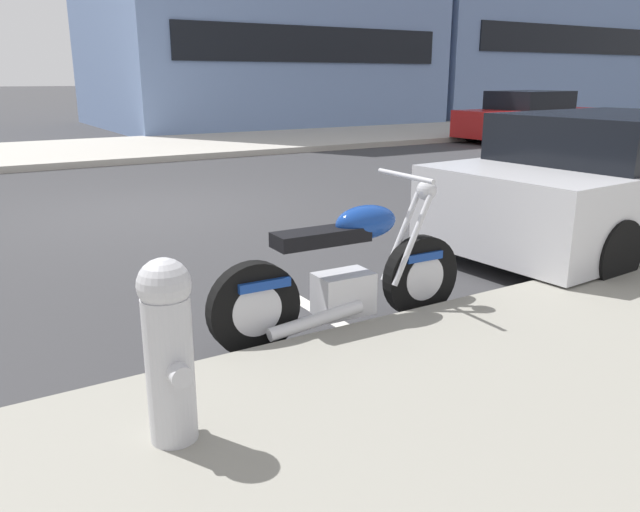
% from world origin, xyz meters
% --- Properties ---
extents(ground_plane, '(260.00, 260.00, 0.00)m').
position_xyz_m(ground_plane, '(0.00, 0.00, 0.00)').
color(ground_plane, '#333335').
extents(sidewalk_far_curb, '(120.00, 5.00, 0.14)m').
position_xyz_m(sidewalk_far_curb, '(12.00, 7.43, 0.07)').
color(sidewalk_far_curb, '#ADA89E').
rests_on(sidewalk_far_curb, ground).
extents(parking_stall_stripe, '(0.12, 2.20, 0.01)m').
position_xyz_m(parking_stall_stripe, '(0.00, -4.33, 0.00)').
color(parking_stall_stripe, silver).
rests_on(parking_stall_stripe, ground).
extents(parked_motorcycle, '(2.01, 0.62, 1.11)m').
position_xyz_m(parked_motorcycle, '(-0.05, -4.86, 0.43)').
color(parked_motorcycle, black).
rests_on(parked_motorcycle, ground).
extents(parked_car_near_corner, '(4.43, 2.10, 1.41)m').
position_xyz_m(parked_car_near_corner, '(3.80, -4.30, 0.67)').
color(parked_car_near_corner, silver).
rests_on(parked_car_near_corner, ground).
extents(car_opposite_curb, '(4.76, 2.06, 1.39)m').
position_xyz_m(car_opposite_curb, '(12.31, 4.21, 0.65)').
color(car_opposite_curb, '#AD1919').
rests_on(car_opposite_curb, ground).
extents(fire_hydrant, '(0.24, 0.36, 0.88)m').
position_xyz_m(fire_hydrant, '(-1.62, -5.76, 0.61)').
color(fire_hydrant, '#B7B7BC').
rests_on(fire_hydrant, sidewalk_near_curb).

